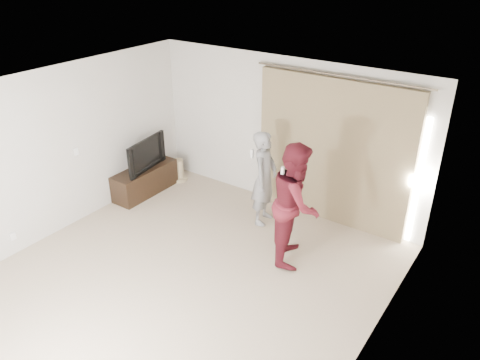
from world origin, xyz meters
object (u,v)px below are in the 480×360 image
at_px(person_man, 264,178).
at_px(tv, 142,153).
at_px(person_woman, 296,203).
at_px(tv_console, 145,180).

bearing_deg(person_man, tv, -170.23).
height_order(tv, person_man, person_man).
bearing_deg(tv, person_woman, -101.65).
xyz_separation_m(tv, person_woman, (3.23, -0.19, 0.11)).
bearing_deg(person_man, tv_console, -170.23).
xyz_separation_m(tv_console, person_man, (2.34, 0.40, 0.55)).
bearing_deg(person_woman, tv_console, 176.55).
distance_m(person_man, person_woman, 1.08).
height_order(tv_console, person_woman, person_woman).
bearing_deg(tv, person_man, -88.43).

